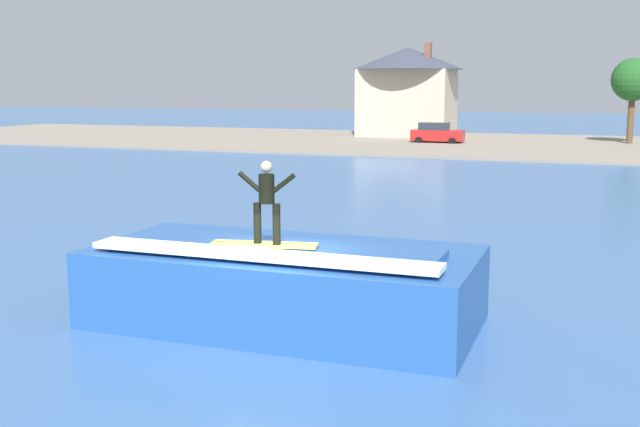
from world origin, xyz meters
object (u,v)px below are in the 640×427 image
object	(u,v)px
surfer	(267,198)
tree_tall_bare	(633,81)
car_near_shore	(437,133)
house_with_chimney	(408,86)
wave_crest	(284,284)
surfboard	(264,244)

from	to	relation	value
surfer	tree_tall_bare	distance (m)	56.74
car_near_shore	house_with_chimney	distance (m)	9.60
wave_crest	car_near_shore	xyz separation A→B (m)	(-7.16, 51.04, 0.09)
surfer	house_with_chimney	distance (m)	60.47
wave_crest	surfboard	world-z (taller)	surfboard
surfboard	wave_crest	bearing A→B (deg)	78.47
wave_crest	car_near_shore	distance (m)	51.54
house_with_chimney	car_near_shore	bearing A→B (deg)	-59.39
tree_tall_bare	surfer	bearing A→B (deg)	-98.48
wave_crest	house_with_chimney	world-z (taller)	house_with_chimney
tree_tall_bare	surfboard	bearing A→B (deg)	-98.58
car_near_shore	house_with_chimney	size ratio (longest dim) A/B	0.42
car_near_shore	surfboard	bearing A→B (deg)	-82.27
surfboard	surfer	size ratio (longest dim) A/B	1.32
tree_tall_bare	house_with_chimney	bearing A→B (deg)	170.71
car_near_shore	house_with_chimney	bearing A→B (deg)	120.61
car_near_shore	tree_tall_bare	bearing A→B (deg)	15.47
surfer	car_near_shore	distance (m)	52.30
surfboard	surfer	bearing A→B (deg)	-33.55
wave_crest	house_with_chimney	size ratio (longest dim) A/B	0.77
surfer	tree_tall_bare	bearing A→B (deg)	81.52
wave_crest	surfboard	size ratio (longest dim) A/B	3.64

